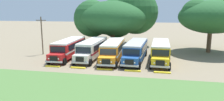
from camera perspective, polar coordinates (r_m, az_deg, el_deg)
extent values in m
plane|color=#84755B|center=(27.09, -1.72, -4.96)|extent=(220.00, 220.00, 0.00)
cube|color=#4C7538|center=(20.19, -6.62, -10.68)|extent=(80.00, 9.31, 0.01)
cube|color=red|center=(34.28, -11.59, 0.86)|extent=(2.79, 9.28, 2.10)
cube|color=white|center=(34.31, -11.58, 0.58)|extent=(2.82, 9.30, 0.24)
cube|color=black|center=(34.04, -9.45, 1.72)|extent=(0.30, 8.00, 0.80)
cube|color=black|center=(34.94, -13.40, 1.81)|extent=(0.30, 8.00, 0.80)
cube|color=silver|center=(34.10, -11.67, 2.78)|extent=(2.71, 9.17, 0.22)
cube|color=red|center=(29.59, -15.21, -1.93)|extent=(2.24, 1.47, 1.05)
cube|color=black|center=(28.93, -15.81, -2.20)|extent=(1.10, 0.14, 0.70)
cube|color=#B7B7BC|center=(29.00, -15.80, -3.04)|extent=(2.41, 0.28, 0.24)
cube|color=black|center=(29.99, -14.78, 0.26)|extent=(2.20, 0.13, 0.84)
cube|color=white|center=(38.58, -9.15, 1.90)|extent=(0.90, 0.09, 1.30)
sphere|color=#EAE5C6|center=(28.60, -14.58, -2.28)|extent=(0.20, 0.20, 0.20)
sphere|color=#EAE5C6|center=(29.19, -17.10, -2.15)|extent=(0.20, 0.20, 0.20)
cylinder|color=black|center=(29.33, -12.94, -2.99)|extent=(0.31, 1.01, 1.00)
cylinder|color=black|center=(30.31, -17.14, -2.75)|extent=(0.31, 1.01, 1.00)
cylinder|color=black|center=(36.85, -8.13, 0.01)|extent=(0.31, 1.01, 1.00)
cylinder|color=black|center=(37.64, -11.61, 0.13)|extent=(0.31, 1.01, 1.00)
cube|color=silver|center=(33.22, -5.25, 0.72)|extent=(2.61, 9.23, 2.10)
cube|color=maroon|center=(33.25, -5.24, 0.44)|extent=(2.64, 9.25, 0.24)
cube|color=black|center=(33.07, -3.01, 1.59)|extent=(0.14, 8.00, 0.80)
cube|color=black|center=(33.81, -7.17, 1.72)|extent=(0.14, 8.00, 0.80)
cube|color=silver|center=(33.04, -5.28, 2.70)|extent=(2.53, 9.13, 0.22)
cube|color=silver|center=(28.41, -8.38, -2.18)|extent=(2.22, 1.43, 1.05)
cube|color=black|center=(27.73, -8.91, -2.47)|extent=(1.10, 0.11, 0.70)
cube|color=#B7B7BC|center=(27.80, -8.92, -3.35)|extent=(2.40, 0.23, 0.24)
cube|color=black|center=(28.82, -7.98, 0.10)|extent=(2.20, 0.09, 0.84)
cube|color=maroon|center=(37.61, -3.17, 1.79)|extent=(0.90, 0.07, 1.30)
sphere|color=#EAE5C6|center=(27.45, -7.58, -2.57)|extent=(0.20, 0.20, 0.20)
sphere|color=#EAE5C6|center=(27.94, -10.29, -2.41)|extent=(0.20, 0.20, 0.20)
cylinder|color=black|center=(28.24, -5.99, -3.30)|extent=(0.29, 1.00, 1.00)
cylinder|color=black|center=(29.06, -10.51, -3.02)|extent=(0.29, 1.00, 1.00)
cylinder|color=black|center=(35.94, -1.98, -0.16)|extent=(0.29, 1.00, 1.00)
cylinder|color=black|center=(36.58, -5.63, -0.01)|extent=(0.29, 1.00, 1.00)
cube|color=orange|center=(31.87, 0.38, 0.33)|extent=(2.82, 9.28, 2.10)
cube|color=white|center=(31.90, 0.38, 0.04)|extent=(2.85, 9.30, 0.24)
cube|color=black|center=(31.91, 2.72, 1.24)|extent=(0.32, 8.00, 0.80)
cube|color=black|center=(32.29, -1.77, 1.37)|extent=(0.32, 8.00, 0.80)
cube|color=silver|center=(31.68, 0.38, 2.39)|extent=(2.74, 9.18, 0.22)
cube|color=orange|center=(26.87, -1.38, -2.83)|extent=(2.25, 1.48, 1.05)
cube|color=black|center=(26.16, -1.68, -3.15)|extent=(1.10, 0.14, 0.70)
cube|color=#B7B7BC|center=(26.23, -1.69, -4.09)|extent=(2.41, 0.28, 0.24)
cube|color=black|center=(27.29, -1.13, -0.40)|extent=(2.20, 0.14, 0.84)
cube|color=white|center=(36.39, 1.50, 1.49)|extent=(0.90, 0.09, 1.30)
sphere|color=#EAE5C6|center=(25.99, -0.18, -3.24)|extent=(0.20, 0.20, 0.20)
sphere|color=#EAE5C6|center=(26.25, -3.20, -3.12)|extent=(0.20, 0.20, 0.20)
cylinder|color=black|center=(26.91, 1.18, -3.96)|extent=(0.31, 1.01, 1.00)
cylinder|color=black|center=(27.34, -3.81, -3.74)|extent=(0.31, 1.01, 1.00)
cylinder|color=black|center=(34.84, 3.09, -0.53)|extent=(0.31, 1.01, 1.00)
cylinder|color=black|center=(35.17, -0.80, -0.40)|extent=(0.31, 1.01, 1.00)
cube|color=#23519E|center=(31.74, 6.72, 0.21)|extent=(3.06, 9.34, 2.10)
cube|color=silver|center=(31.77, 6.71, -0.09)|extent=(3.09, 9.36, 0.24)
cube|color=black|center=(31.79, 9.08, 1.08)|extent=(0.53, 7.99, 0.80)
cube|color=black|center=(32.14, 4.57, 1.29)|extent=(0.53, 7.99, 0.80)
cube|color=#B2B2B7|center=(31.54, 6.76, 2.28)|extent=(2.98, 9.23, 0.22)
cube|color=#23519E|center=(26.73, 5.06, -2.94)|extent=(2.28, 1.53, 1.05)
cube|color=black|center=(26.01, 4.79, -3.27)|extent=(1.10, 0.17, 0.70)
cube|color=#B7B7BC|center=(26.08, 4.75, -4.21)|extent=(2.41, 0.35, 0.24)
cube|color=black|center=(27.15, 5.34, -0.51)|extent=(2.20, 0.20, 0.84)
cube|color=silver|center=(36.26, 7.76, 1.36)|extent=(0.90, 0.12, 1.30)
sphere|color=#EAE5C6|center=(25.86, 6.30, -3.39)|extent=(0.20, 0.20, 0.20)
sphere|color=#EAE5C6|center=(26.09, 3.25, -3.21)|extent=(0.20, 0.20, 0.20)
cylinder|color=black|center=(26.79, 7.62, -4.13)|extent=(0.34, 1.02, 1.00)
cylinder|color=black|center=(27.17, 2.58, -3.82)|extent=(0.34, 1.02, 1.00)
cylinder|color=black|center=(34.73, 9.34, -0.69)|extent=(0.34, 1.02, 1.00)
cylinder|color=black|center=(35.02, 5.44, -0.50)|extent=(0.34, 1.02, 1.00)
cube|color=yellow|center=(31.97, 13.24, 0.07)|extent=(2.81, 9.28, 2.10)
cube|color=black|center=(32.00, 13.23, -0.22)|extent=(2.84, 9.30, 0.24)
cube|color=black|center=(32.21, 15.54, 0.94)|extent=(0.31, 8.00, 0.80)
cube|color=black|center=(32.20, 11.02, 1.14)|extent=(0.31, 8.00, 0.80)
cube|color=beige|center=(31.78, 13.33, 2.13)|extent=(2.73, 9.18, 0.22)
cube|color=yellow|center=(26.90, 13.15, -3.10)|extent=(2.25, 1.47, 1.05)
cube|color=black|center=(26.17, 13.14, -3.44)|extent=(1.10, 0.14, 0.70)
cube|color=#B7B7BC|center=(26.24, 13.10, -4.37)|extent=(2.41, 0.28, 0.24)
cube|color=black|center=(27.33, 13.25, -0.68)|extent=(2.20, 0.13, 0.84)
cube|color=black|center=(36.54, 13.26, 1.24)|extent=(0.90, 0.09, 1.30)
sphere|color=#EAE5C6|center=(26.14, 14.68, -3.53)|extent=(0.20, 0.20, 0.20)
sphere|color=#EAE5C6|center=(26.13, 11.61, -3.40)|extent=(0.20, 0.20, 0.20)
cylinder|color=black|center=(27.16, 15.64, -4.23)|extent=(0.31, 1.01, 1.00)
cylinder|color=black|center=(27.14, 10.57, -4.02)|extent=(0.31, 1.01, 1.00)
cylinder|color=black|center=(35.14, 15.14, -0.80)|extent=(0.31, 1.01, 1.00)
cylinder|color=black|center=(35.13, 11.23, -0.63)|extent=(0.31, 1.01, 1.00)
cube|color=yellow|center=(28.90, -16.04, -4.22)|extent=(2.00, 0.36, 0.15)
cube|color=yellow|center=(27.46, -9.36, -4.72)|extent=(2.00, 0.36, 0.15)
cube|color=yellow|center=(26.44, -2.04, -5.19)|extent=(2.00, 0.36, 0.15)
cube|color=yellow|center=(25.88, 5.73, -5.60)|extent=(2.00, 0.36, 0.15)
cube|color=yellow|center=(25.81, 13.70, -5.91)|extent=(2.00, 0.36, 0.15)
cylinder|color=brown|center=(43.69, 0.14, 3.38)|extent=(0.95, 0.95, 3.33)
ellipsoid|color=#235628|center=(43.34, 0.15, 9.00)|extent=(14.54, 13.72, 6.96)
sphere|color=#235628|center=(44.63, 6.64, 10.44)|extent=(9.23, 9.23, 9.23)
sphere|color=#235628|center=(43.10, -5.48, 8.79)|extent=(7.59, 7.59, 7.59)
sphere|color=#235628|center=(48.02, 1.26, 8.95)|extent=(9.00, 9.00, 9.00)
cylinder|color=brown|center=(40.89, 25.25, 2.42)|extent=(0.74, 0.74, 4.19)
ellipsoid|color=#235628|center=(40.56, 25.74, 8.40)|extent=(11.22, 12.08, 5.83)
sphere|color=#235628|center=(39.14, 22.19, 9.32)|extent=(5.16, 5.16, 5.16)
sphere|color=#235628|center=(44.05, 24.59, 8.51)|extent=(5.99, 5.99, 5.99)
cylinder|color=brown|center=(37.12, -18.78, 3.87)|extent=(0.20, 0.20, 6.44)
cube|color=brown|center=(36.92, -19.03, 7.91)|extent=(1.80, 0.12, 0.12)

